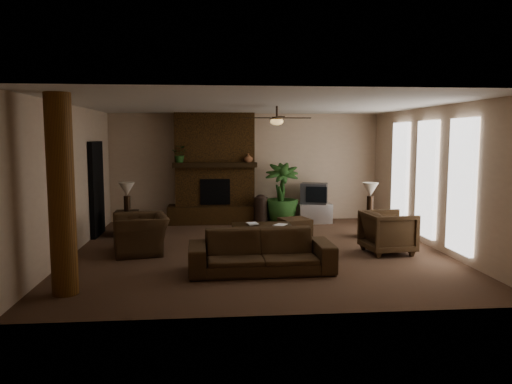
{
  "coord_description": "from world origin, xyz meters",
  "views": [
    {
      "loc": [
        -0.88,
        -9.31,
        2.21
      ],
      "look_at": [
        0.0,
        0.4,
        1.1
      ],
      "focal_mm": 34.34,
      "sensor_mm": 36.0,
      "label": 1
    }
  ],
  "objects": [
    {
      "name": "armchair_right",
      "position": [
        2.44,
        -0.44,
        0.44
      ],
      "size": [
        0.89,
        0.94,
        0.88
      ],
      "primitive_type": "imported",
      "rotation": [
        0.0,
        0.0,
        1.68
      ],
      "color": "#422F1C",
      "rests_on": "ground"
    },
    {
      "name": "lamp_left",
      "position": [
        -2.76,
        1.66,
        1.0
      ],
      "size": [
        0.42,
        0.42,
        0.65
      ],
      "color": "black",
      "rests_on": "side_table_left"
    },
    {
      "name": "fireplace",
      "position": [
        -0.8,
        3.22,
        1.16
      ],
      "size": [
        2.4,
        0.7,
        2.8
      ],
      "color": "#503215",
      "rests_on": "ground"
    },
    {
      "name": "sofa",
      "position": [
        -0.09,
        -1.52,
        0.46
      ],
      "size": [
        2.36,
        0.74,
        0.92
      ],
      "primitive_type": "imported",
      "rotation": [
        0.0,
        0.0,
        0.03
      ],
      "color": "#422F1C",
      "rests_on": "ground"
    },
    {
      "name": "tv_stand",
      "position": [
        1.73,
        2.93,
        0.25
      ],
      "size": [
        0.88,
        0.55,
        0.5
      ],
      "primitive_type": "cube",
      "rotation": [
        0.0,
        0.0,
        0.05
      ],
      "color": "silver",
      "rests_on": "ground"
    },
    {
      "name": "mantel_plant",
      "position": [
        -1.66,
        3.02,
        1.72
      ],
      "size": [
        0.49,
        0.52,
        0.33
      ],
      "primitive_type": "imported",
      "rotation": [
        0.0,
        0.0,
        -0.33
      ],
      "color": "#295120",
      "rests_on": "fireplace"
    },
    {
      "name": "floor_plant",
      "position": [
        0.86,
        2.83,
        0.43
      ],
      "size": [
        0.96,
        1.59,
        0.86
      ],
      "primitive_type": "imported",
      "rotation": [
        0.0,
        0.0,
        -0.06
      ],
      "color": "#295120",
      "rests_on": "ground"
    },
    {
      "name": "doorway",
      "position": [
        -3.44,
        1.8,
        1.05
      ],
      "size": [
        0.1,
        1.0,
        2.1
      ],
      "primitive_type": "cube",
      "color": "black",
      "rests_on": "ground"
    },
    {
      "name": "side_table_right",
      "position": [
        2.57,
        1.05,
        0.28
      ],
      "size": [
        0.63,
        0.63,
        0.55
      ],
      "primitive_type": "cube",
      "rotation": [
        0.0,
        0.0,
        -0.31
      ],
      "color": "black",
      "rests_on": "ground"
    },
    {
      "name": "book_b",
      "position": [
        0.39,
        0.34,
        0.58
      ],
      "size": [
        0.19,
        0.13,
        0.29
      ],
      "primitive_type": "imported",
      "rotation": [
        0.0,
        0.0,
        -0.54
      ],
      "color": "#999999",
      "rests_on": "coffee_table"
    },
    {
      "name": "room_shell",
      "position": [
        0.0,
        0.0,
        1.4
      ],
      "size": [
        7.0,
        7.0,
        7.0
      ],
      "color": "brown",
      "rests_on": "ground"
    },
    {
      "name": "tv",
      "position": [
        1.72,
        2.92,
        0.76
      ],
      "size": [
        0.77,
        0.7,
        0.52
      ],
      "color": "#373739",
      "rests_on": "tv_stand"
    },
    {
      "name": "coffee_table",
      "position": [
        0.12,
        0.43,
        0.37
      ],
      "size": [
        1.2,
        0.7,
        0.43
      ],
      "color": "black",
      "rests_on": "ground"
    },
    {
      "name": "book_a",
      "position": [
        -0.17,
        0.45,
        0.57
      ],
      "size": [
        0.22,
        0.06,
        0.29
      ],
      "primitive_type": "imported",
      "rotation": [
        0.0,
        0.0,
        0.16
      ],
      "color": "#999999",
      "rests_on": "coffee_table"
    },
    {
      "name": "lamp_right",
      "position": [
        2.59,
        1.11,
        1.0
      ],
      "size": [
        0.37,
        0.37,
        0.65
      ],
      "color": "black",
      "rests_on": "side_table_right"
    },
    {
      "name": "ceiling_fan",
      "position": [
        0.4,
        0.3,
        2.53
      ],
      "size": [
        1.35,
        1.35,
        0.37
      ],
      "color": "black",
      "rests_on": "ceiling"
    },
    {
      "name": "floor_vase",
      "position": [
        0.33,
        2.73,
        0.43
      ],
      "size": [
        0.34,
        0.34,
        0.77
      ],
      "color": "#2D2019",
      "rests_on": "ground"
    },
    {
      "name": "side_table_left",
      "position": [
        -2.79,
        1.71,
        0.28
      ],
      "size": [
        0.51,
        0.51,
        0.55
      ],
      "primitive_type": "cube",
      "rotation": [
        0.0,
        0.0,
        0.01
      ],
      "color": "black",
      "rests_on": "ground"
    },
    {
      "name": "armchair_left",
      "position": [
        -2.24,
        0.01,
        0.49
      ],
      "size": [
        0.95,
        1.25,
        0.97
      ],
      "primitive_type": "imported",
      "rotation": [
        0.0,
        0.0,
        -1.35
      ],
      "color": "#422F1C",
      "rests_on": "ground"
    },
    {
      "name": "ottoman",
      "position": [
        0.95,
        1.27,
        0.2
      ],
      "size": [
        0.75,
        0.75,
        0.4
      ],
      "primitive_type": "cube",
      "rotation": [
        0.0,
        0.0,
        0.31
      ],
      "color": "#422F1C",
      "rests_on": "ground"
    },
    {
      "name": "mantel_vase",
      "position": [
        0.04,
        2.93,
        1.67
      ],
      "size": [
        0.27,
        0.28,
        0.22
      ],
      "primitive_type": "imported",
      "rotation": [
        0.0,
        0.0,
        0.26
      ],
      "color": "brown",
      "rests_on": "fireplace"
    },
    {
      "name": "windows",
      "position": [
        3.45,
        0.2,
        1.35
      ],
      "size": [
        0.08,
        3.65,
        2.35
      ],
      "color": "white",
      "rests_on": "ground"
    },
    {
      "name": "log_column",
      "position": [
        -2.95,
        -2.4,
        1.4
      ],
      "size": [
        0.36,
        0.36,
        2.8
      ],
      "primitive_type": "cylinder",
      "color": "brown",
      "rests_on": "ground"
    }
  ]
}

